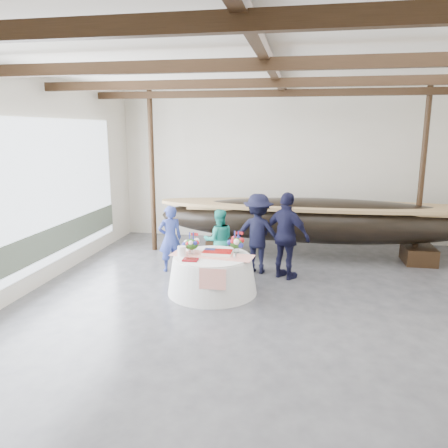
# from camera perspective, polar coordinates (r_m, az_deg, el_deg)

# --- Properties ---
(floor) EXTENTS (10.00, 12.00, 0.01)m
(floor) POSITION_cam_1_polar(r_m,az_deg,el_deg) (8.16, 5.37, -12.12)
(floor) COLOR #3D3D42
(floor) RESTS_ON ground
(wall_back) EXTENTS (10.00, 0.02, 4.50)m
(wall_back) POSITION_cam_1_polar(r_m,az_deg,el_deg) (13.48, 7.73, 7.40)
(wall_back) COLOR silver
(wall_back) RESTS_ON ground
(wall_front) EXTENTS (10.00, 0.02, 4.50)m
(wall_front) POSITION_cam_1_polar(r_m,az_deg,el_deg) (1.89, -10.20, -23.92)
(wall_front) COLOR silver
(wall_front) RESTS_ON ground
(wall_left) EXTENTS (0.02, 12.00, 4.50)m
(wall_left) POSITION_cam_1_polar(r_m,az_deg,el_deg) (9.34, -26.63, 4.12)
(wall_left) COLOR silver
(wall_left) RESTS_ON ground
(ceiling) EXTENTS (10.00, 12.00, 0.01)m
(ceiling) POSITION_cam_1_polar(r_m,az_deg,el_deg) (7.53, 6.09, 20.89)
(ceiling) COLOR white
(ceiling) RESTS_ON wall_back
(pavilion_structure) EXTENTS (9.80, 11.76, 4.50)m
(pavilion_structure) POSITION_cam_1_polar(r_m,az_deg,el_deg) (8.19, 6.39, 16.67)
(pavilion_structure) COLOR black
(pavilion_structure) RESTS_ON ground
(open_bay) EXTENTS (0.03, 7.00, 3.20)m
(open_bay) POSITION_cam_1_polar(r_m,az_deg,el_deg) (10.18, -22.86, 2.61)
(open_bay) COLOR silver
(open_bay) RESTS_ON ground
(longboat_display) EXTENTS (8.56, 1.71, 1.60)m
(longboat_display) POSITION_cam_1_polar(r_m,az_deg,el_deg) (11.75, 12.20, 0.49)
(longboat_display) COLOR black
(longboat_display) RESTS_ON ground
(banquet_table) EXTENTS (1.87, 1.87, 0.80)m
(banquet_table) POSITION_cam_1_polar(r_m,az_deg,el_deg) (9.20, -1.54, -6.53)
(banquet_table) COLOR silver
(banquet_table) RESTS_ON ground
(tabletop_items) EXTENTS (1.78, 1.02, 0.40)m
(tabletop_items) POSITION_cam_1_polar(r_m,az_deg,el_deg) (9.18, -1.74, -2.98)
(tabletop_items) COLOR red
(tabletop_items) RESTS_ON banquet_table
(guest_woman_blue) EXTENTS (0.70, 0.63, 1.60)m
(guest_woman_blue) POSITION_cam_1_polar(r_m,az_deg,el_deg) (10.55, -7.04, -1.89)
(guest_woman_blue) COLOR navy
(guest_woman_blue) RESTS_ON ground
(guest_woman_teal) EXTENTS (0.86, 0.75, 1.50)m
(guest_woman_teal) POSITION_cam_1_polar(r_m,az_deg,el_deg) (10.52, -0.68, -2.12)
(guest_woman_teal) COLOR teal
(guest_woman_teal) RESTS_ON ground
(guest_man_left) EXTENTS (1.28, 0.80, 1.90)m
(guest_man_left) POSITION_cam_1_polar(r_m,az_deg,el_deg) (10.37, 4.47, -1.25)
(guest_man_left) COLOR black
(guest_man_left) RESTS_ON ground
(guest_man_right) EXTENTS (1.25, 1.03, 2.00)m
(guest_man_right) POSITION_cam_1_polar(r_m,az_deg,el_deg) (9.99, 8.19, -1.56)
(guest_man_right) COLOR black
(guest_man_right) RESTS_ON ground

